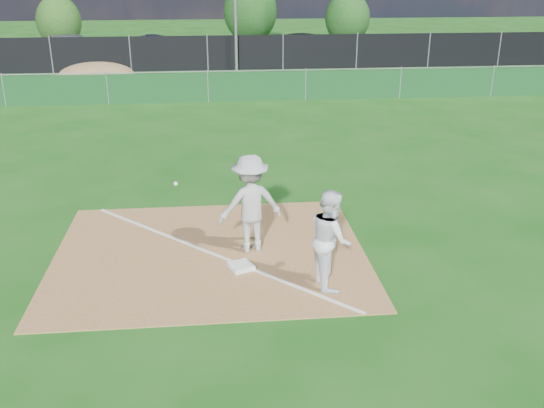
{
  "coord_description": "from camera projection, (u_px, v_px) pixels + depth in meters",
  "views": [
    {
      "loc": [
        0.14,
        -9.69,
        5.27
      ],
      "look_at": [
        1.21,
        1.0,
        1.0
      ],
      "focal_mm": 40.0,
      "sensor_mm": 36.0,
      "label": 1
    }
  ],
  "objects": [
    {
      "name": "ground",
      "position": [
        209.0,
        134.0,
        20.14
      ],
      "size": [
        90.0,
        90.0,
        0.0
      ],
      "primitive_type": "plane",
      "color": "#144E10",
      "rests_on": "ground"
    },
    {
      "name": "tree_mid",
      "position": [
        250.0,
        11.0,
        41.54
      ],
      "size": [
        3.66,
        3.66,
        4.34
      ],
      "color": "#382316",
      "rests_on": "ground"
    },
    {
      "name": "tree_right",
      "position": [
        347.0,
        18.0,
        41.15
      ],
      "size": [
        3.02,
        3.02,
        3.59
      ],
      "color": "#382316",
      "rests_on": "ground"
    },
    {
      "name": "tree_left",
      "position": [
        59.0,
        21.0,
        39.76
      ],
      "size": [
        2.88,
        2.88,
        3.42
      ],
      "color": "#382316",
      "rests_on": "ground"
    },
    {
      "name": "first_base",
      "position": [
        241.0,
        266.0,
        11.2
      ],
      "size": [
        0.53,
        0.53,
        0.08
      ],
      "primitive_type": "cube",
      "rotation": [
        0.0,
        0.0,
        0.39
      ],
      "color": "white",
      "rests_on": "infield_dirt"
    },
    {
      "name": "dirt_mound",
      "position": [
        97.0,
        75.0,
        27.32
      ],
      "size": [
        3.38,
        2.6,
        1.17
      ],
      "primitive_type": "ellipsoid",
      "color": "olive",
      "rests_on": "ground"
    },
    {
      "name": "runner",
      "position": [
        330.0,
        239.0,
        10.38
      ],
      "size": [
        0.75,
        0.92,
        1.76
      ],
      "primitive_type": "imported",
      "rotation": [
        0.0,
        0.0,
        1.67
      ],
      "color": "white",
      "rests_on": "ground"
    },
    {
      "name": "car_right",
      "position": [
        308.0,
        46.0,
        36.15
      ],
      "size": [
        5.37,
        3.93,
        1.44
      ],
      "primitive_type": "imported",
      "rotation": [
        0.0,
        0.0,
        2.01
      ],
      "color": "black",
      "rests_on": "parking_lot"
    },
    {
      "name": "car_mid",
      "position": [
        161.0,
        48.0,
        35.11
      ],
      "size": [
        4.55,
        2.33,
        1.43
      ],
      "primitive_type": "imported",
      "rotation": [
        0.0,
        0.0,
        1.77
      ],
      "color": "black",
      "rests_on": "parking_lot"
    },
    {
      "name": "play_at_first",
      "position": [
        250.0,
        204.0,
        11.61
      ],
      "size": [
        2.14,
        0.98,
        1.93
      ],
      "color": "silver",
      "rests_on": "infield_dirt"
    },
    {
      "name": "green_fence",
      "position": [
        208.0,
        88.0,
        24.54
      ],
      "size": [
        44.0,
        0.05,
        1.2
      ],
      "primitive_type": "cube",
      "color": "#113E1A",
      "rests_on": "ground"
    },
    {
      "name": "parking_lot",
      "position": [
        208.0,
        57.0,
        36.78
      ],
      "size": [
        46.0,
        9.0,
        0.01
      ],
      "primitive_type": "cube",
      "color": "black",
      "rests_on": "ground"
    },
    {
      "name": "foul_line",
      "position": [
        210.0,
        253.0,
        11.8
      ],
      "size": [
        5.01,
        5.01,
        0.01
      ],
      "primitive_type": "cube",
      "rotation": [
        0.0,
        0.0,
        0.79
      ],
      "color": "white",
      "rests_on": "infield_dirt"
    },
    {
      "name": "black_fence",
      "position": [
        208.0,
        53.0,
        31.83
      ],
      "size": [
        46.0,
        0.04,
        1.8
      ],
      "primitive_type": "cube",
      "color": "black",
      "rests_on": "ground"
    },
    {
      "name": "infield_dirt",
      "position": [
        210.0,
        253.0,
        11.81
      ],
      "size": [
        6.0,
        5.0,
        0.02
      ],
      "primitive_type": "cube",
      "color": "#9B6F3E",
      "rests_on": "ground"
    },
    {
      "name": "car_left",
      "position": [
        74.0,
        47.0,
        34.98
      ],
      "size": [
        5.03,
        2.63,
        1.63
      ],
      "primitive_type": "imported",
      "rotation": [
        0.0,
        0.0,
        1.72
      ],
      "color": "#B8BAC1",
      "rests_on": "parking_lot"
    }
  ]
}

